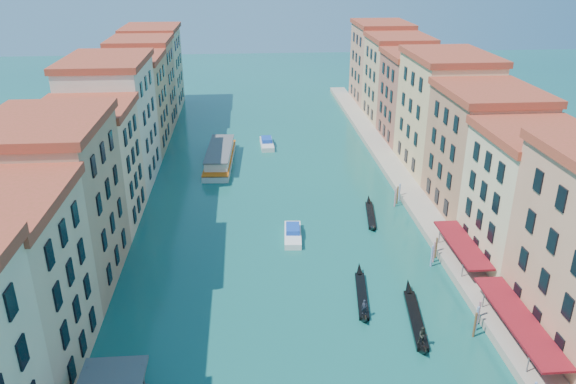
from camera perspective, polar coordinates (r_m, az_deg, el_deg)
name	(u,v)px	position (r m, az deg, el deg)	size (l,w,h in m)	color
left_bank_palazzos	(105,138)	(91.76, -18.14, 5.21)	(12.80, 128.40, 21.00)	beige
right_bank_palazzos	(456,129)	(95.71, 16.70, 6.14)	(12.80, 128.40, 21.00)	#A85537
quay	(403,183)	(96.21, 11.62, 0.89)	(4.00, 140.00, 1.00)	#A99A88
restaurant_awnings	(522,323)	(60.74, 22.64, -12.15)	(3.20, 44.55, 3.12)	maroon
mooring_poles_right	(467,304)	(64.71, 17.69, -10.81)	(1.44, 54.24, 3.20)	#53361C
vaporetto_far	(220,156)	(105.06, -6.93, 3.63)	(5.66, 20.23, 2.98)	silver
gondola_fore	(362,294)	(65.56, 7.51, -10.23)	(2.54, 11.98, 2.39)	black
gondola_right	(416,319)	(62.49, 12.88, -12.44)	(2.82, 13.35, 2.66)	black
gondola_far	(370,214)	(84.55, 8.38, -2.22)	(2.60, 11.59, 1.64)	black
motorboat_mid	(293,234)	(77.47, 0.49, -4.24)	(2.79, 7.35, 1.49)	white
motorboat_far	(267,143)	(113.97, -2.17, 4.99)	(2.68, 7.88, 1.62)	silver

